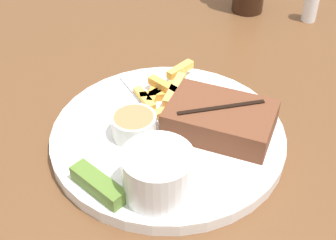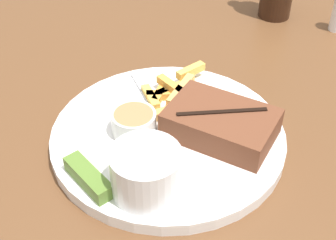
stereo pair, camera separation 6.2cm
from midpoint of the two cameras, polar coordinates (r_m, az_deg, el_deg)
dining_table at (r=0.69m, az=-2.57°, el=-7.05°), size 1.31×1.23×0.75m
dinner_plate at (r=0.64m, az=-2.78°, el=-2.11°), size 0.32×0.32×0.02m
steak_portion at (r=0.62m, az=3.60°, el=0.01°), size 0.16×0.13×0.04m
fries_pile at (r=0.68m, az=-2.27°, el=3.05°), size 0.09×0.16×0.02m
coleslaw_cup at (r=0.53m, az=-4.57°, el=-6.42°), size 0.08×0.08×0.06m
dipping_sauce_cup at (r=0.62m, az=-7.02°, el=-0.71°), size 0.06×0.06×0.03m
pickle_spear at (r=0.56m, az=-11.68°, el=-7.87°), size 0.08×0.03×0.02m
fork_utensil at (r=0.69m, az=-5.93°, el=2.66°), size 0.13×0.06×0.00m
salt_shaker at (r=0.95m, az=15.24°, el=13.38°), size 0.03×0.03×0.07m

